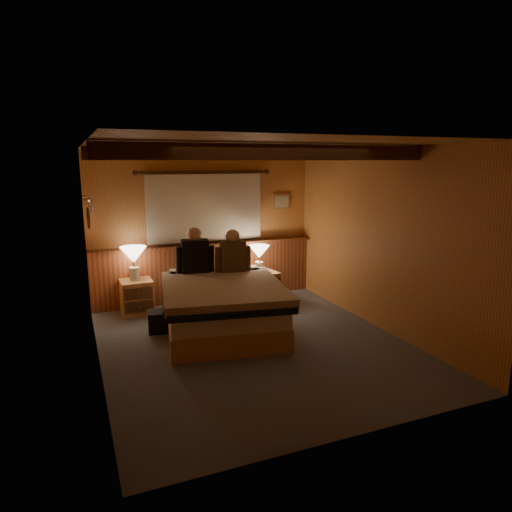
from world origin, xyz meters
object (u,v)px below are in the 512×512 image
person_right (233,254)px  duffel_bag (166,320)px  person_left (195,254)px  bed (222,306)px  lamp_left (134,257)px  nightstand_left (137,297)px  lamp_right (259,253)px  nightstand_right (262,288)px

person_right → duffel_bag: 1.33m
person_left → person_right: person_left is taller
person_left → person_right: 0.54m
bed → lamp_left: 1.63m
nightstand_left → person_right: person_right is taller
person_left → person_right: bearing=-7.2°
duffel_bag → nightstand_left: bearing=114.2°
nightstand_left → lamp_right: size_ratio=1.18×
lamp_right → person_right: size_ratio=0.67×
nightstand_right → lamp_left: lamp_left is taller
bed → person_right: (0.35, 0.55, 0.57)m
lamp_left → person_left: size_ratio=0.74×
bed → lamp_right: 1.42m
bed → person_right: bearing=67.6°
nightstand_right → duffel_bag: (-1.67, -0.63, -0.11)m
person_right → duffel_bag: bearing=-156.3°
nightstand_right → duffel_bag: bearing=-169.1°
person_left → lamp_right: bearing=22.3°
nightstand_right → person_right: (-0.62, -0.36, 0.66)m
bed → nightstand_right: 1.33m
bed → nightstand_right: size_ratio=4.15×
bed → lamp_left: (-0.96, 1.22, 0.50)m
nightstand_right → lamp_left: (-1.92, 0.30, 0.60)m
lamp_left → duffel_bag: lamp_left is taller
bed → duffel_bag: bearing=168.2°
lamp_right → person_left: person_left is taller
nightstand_left → lamp_right: bearing=-7.5°
nightstand_left → nightstand_right: bearing=-8.9°
person_left → duffel_bag: bearing=-133.0°
bed → person_left: size_ratio=3.23×
nightstand_left → person_left: bearing=-32.7°
bed → nightstand_right: (0.97, 0.91, -0.09)m
lamp_right → person_left: bearing=-166.4°
nightstand_left → lamp_left: (-0.01, 0.04, 0.60)m
nightstand_right → person_left: size_ratio=0.78×
lamp_right → duffel_bag: 1.89m
bed → duffel_bag: size_ratio=4.37×
nightstand_right → person_right: person_right is taller
duffel_bag → person_left: bearing=47.1°
nightstand_left → nightstand_right: 1.93m
lamp_right → nightstand_right: bearing=-56.1°
nightstand_right → lamp_right: lamp_right is taller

